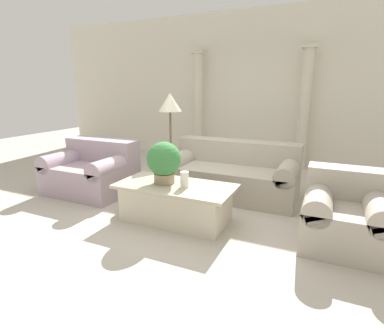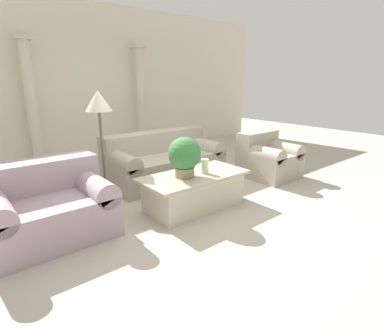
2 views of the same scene
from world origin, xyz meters
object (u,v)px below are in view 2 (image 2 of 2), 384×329
at_px(sofa_long, 164,161).
at_px(floor_lamp, 99,106).
at_px(armchair, 267,157).
at_px(potted_plant, 184,155).
at_px(loveseat, 48,206).
at_px(coffee_table, 194,190).

xyz_separation_m(sofa_long, floor_lamp, (-1.06, -0.01, 0.98)).
bearing_deg(floor_lamp, armchair, -20.78).
height_order(sofa_long, armchair, sofa_long).
bearing_deg(potted_plant, loveseat, 164.71).
xyz_separation_m(loveseat, coffee_table, (1.70, -0.43, -0.11)).
bearing_deg(potted_plant, sofa_long, 67.72).
height_order(loveseat, potted_plant, potted_plant).
height_order(floor_lamp, armchair, floor_lamp).
distance_m(loveseat, armchair, 3.58).
height_order(coffee_table, armchair, armchair).
height_order(sofa_long, potted_plant, potted_plant).
relative_size(floor_lamp, armchair, 1.74).
height_order(loveseat, armchair, loveseat).
xyz_separation_m(sofa_long, armchair, (1.53, -0.99, 0.01)).
bearing_deg(sofa_long, potted_plant, -112.28).
distance_m(sofa_long, floor_lamp, 1.44).
relative_size(loveseat, armchair, 1.43).
xyz_separation_m(loveseat, armchair, (3.57, -0.20, -0.00)).
distance_m(sofa_long, armchair, 1.82).
bearing_deg(floor_lamp, coffee_table, -59.11).
bearing_deg(coffee_table, armchair, 6.86).
distance_m(coffee_table, potted_plant, 0.53).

